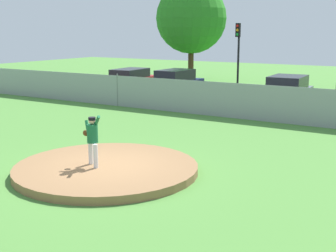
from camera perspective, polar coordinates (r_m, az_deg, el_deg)
name	(u,v)px	position (r m, az deg, el deg)	size (l,w,h in m)	color
ground_plane	(200,134)	(18.90, 3.95, -1.04)	(80.00, 80.00, 0.00)	#4C8438
asphalt_strip	(271,106)	(26.60, 12.47, 2.44)	(44.00, 7.00, 0.01)	#2B2B2D
pitchers_mound	(106,169)	(13.99, -7.56, -5.20)	(5.45, 5.45, 0.23)	olive
pitcher_youth	(92,136)	(13.69, -9.28, -1.24)	(0.79, 0.37, 1.56)	silver
baseball	(91,157)	(14.70, -9.44, -3.80)	(0.07, 0.07, 0.07)	white
chainlink_fence	(239,101)	(22.31, 8.75, 3.04)	(36.36, 0.07, 1.79)	gray
parked_car_red	(130,81)	(31.14, -4.68, 5.47)	(2.02, 4.84, 1.64)	#A81919
parked_car_navy	(175,84)	(29.24, 0.88, 5.16)	(1.88, 4.52, 1.73)	#161E4C
parked_car_slate	(287,93)	(25.80, 14.42, 3.93)	(2.09, 4.42, 1.76)	slate
traffic_light_near	(238,45)	(31.63, 8.60, 9.77)	(0.28, 0.46, 4.60)	black
tree_bushy_near	(191,18)	(38.90, 2.87, 13.08)	(5.76, 5.76, 7.98)	#4C331E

